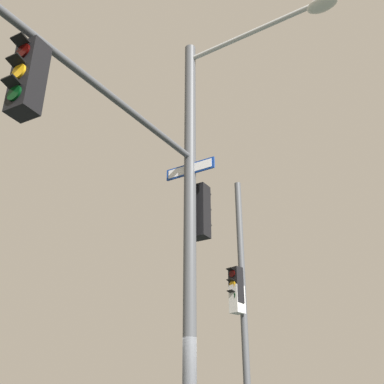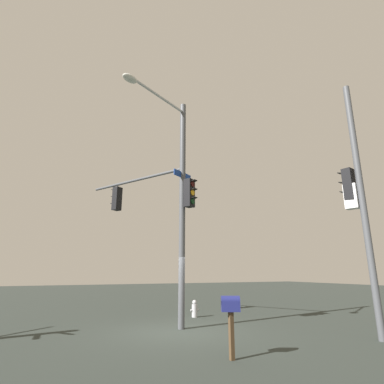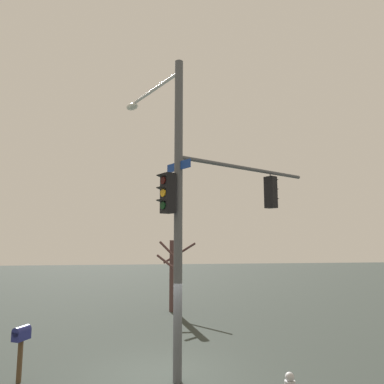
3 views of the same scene
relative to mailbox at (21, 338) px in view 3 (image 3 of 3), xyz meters
The scene contains 4 objects.
ground_plane 3.83m from the mailbox, 92.22° to the right, with size 80.00×80.00×0.00m, color #2C332E.
main_signal_pole_assembly 6.09m from the mailbox, 88.52° to the right, with size 3.45×6.60×8.86m.
mailbox is the anchor object (origin of this frame).
bare_tree_behind_pole 9.39m from the mailbox, 28.42° to the right, with size 2.14×2.13×3.59m.
Camera 3 is at (-9.68, 0.28, 3.70)m, focal length 31.95 mm.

